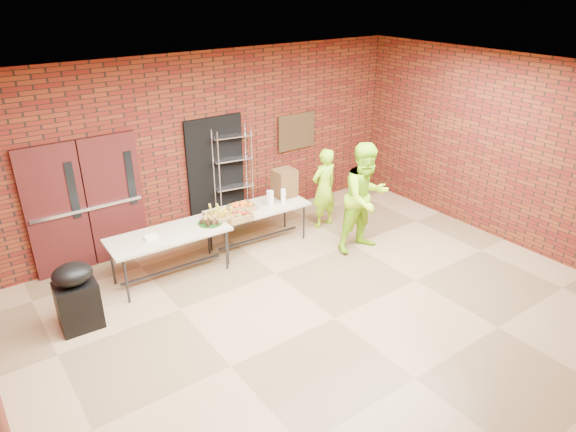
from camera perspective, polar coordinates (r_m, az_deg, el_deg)
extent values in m
cube|color=olive|center=(7.27, 5.20, -11.37)|extent=(8.00, 7.00, 0.04)
cube|color=silver|center=(5.95, 6.44, 14.61)|extent=(8.00, 7.00, 0.04)
cube|color=maroon|center=(9.19, -8.94, 7.78)|extent=(8.00, 0.04, 3.20)
cube|color=maroon|center=(9.45, 24.57, 6.27)|extent=(0.04, 7.00, 3.20)
cube|color=#3F1212|center=(8.52, -24.37, 0.41)|extent=(0.88, 0.08, 2.10)
cube|color=#3F1212|center=(8.70, -18.68, 1.87)|extent=(0.88, 0.08, 2.10)
cube|color=black|center=(8.41, -22.82, 2.62)|extent=(0.12, 0.02, 0.90)
cube|color=black|center=(8.63, -17.10, 4.04)|extent=(0.12, 0.02, 0.90)
cube|color=#BABAC1|center=(8.57, -21.33, 0.71)|extent=(1.70, 0.04, 0.05)
cube|color=black|center=(9.36, -8.00, 4.60)|extent=(1.10, 0.06, 2.10)
cube|color=#3B2C17|center=(10.11, 0.96, 9.37)|extent=(0.85, 0.04, 0.70)
cube|color=tan|center=(7.99, -13.14, -2.04)|extent=(1.85, 0.82, 0.04)
cube|color=#28282D|center=(8.28, -12.74, -5.80)|extent=(1.63, 0.09, 0.03)
cylinder|color=#28282D|center=(8.20, -18.95, -5.05)|extent=(0.04, 0.04, 0.71)
cylinder|color=#28282D|center=(8.70, -8.83, -2.10)|extent=(0.04, 0.04, 0.71)
cylinder|color=#28282D|center=(7.69, -17.51, -6.96)|extent=(0.04, 0.04, 0.71)
cylinder|color=#28282D|center=(8.22, -6.85, -3.69)|extent=(0.04, 0.04, 0.71)
cube|color=tan|center=(8.77, -3.39, 0.89)|extent=(1.78, 0.80, 0.04)
cube|color=#28282D|center=(9.02, -3.30, -2.48)|extent=(1.55, 0.11, 0.03)
cylinder|color=#28282D|center=(8.81, -8.61, -1.83)|extent=(0.03, 0.03, 0.68)
cylinder|color=#28282D|center=(9.53, -0.36, 0.62)|extent=(0.03, 0.03, 0.68)
cylinder|color=#28282D|center=(8.35, -6.73, -3.30)|extent=(0.03, 0.03, 0.68)
cylinder|color=#28282D|center=(9.11, 1.76, -0.61)|extent=(0.03, 0.03, 0.68)
cube|color=#A28141|center=(8.34, -7.43, -0.21)|extent=(0.47, 0.36, 0.07)
cube|color=#A28141|center=(8.64, -5.10, 0.83)|extent=(0.40, 0.31, 0.06)
cube|color=#A28141|center=(8.34, -5.60, -0.12)|extent=(0.43, 0.33, 0.07)
cylinder|color=#144311|center=(8.18, -8.63, -0.76)|extent=(0.39, 0.39, 0.01)
cube|color=white|center=(7.86, -15.04, -2.33)|extent=(0.17, 0.11, 0.06)
cube|color=brown|center=(9.11, -0.39, 3.70)|extent=(0.38, 0.34, 0.49)
cylinder|color=white|center=(8.78, -1.90, 2.01)|extent=(0.09, 0.09, 0.26)
cylinder|color=white|center=(8.85, -0.52, 2.21)|extent=(0.09, 0.09, 0.26)
cylinder|color=white|center=(8.83, -2.13, 2.09)|extent=(0.08, 0.08, 0.24)
cube|color=black|center=(7.44, -22.24, -9.15)|extent=(0.54, 0.45, 0.67)
ellipsoid|color=black|center=(7.19, -22.86, -5.98)|extent=(0.54, 0.46, 0.29)
imported|color=#99E018|center=(9.46, 4.01, 3.10)|extent=(0.57, 0.40, 1.51)
imported|color=#99E018|center=(8.63, 8.60, 2.01)|extent=(0.96, 0.76, 1.89)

